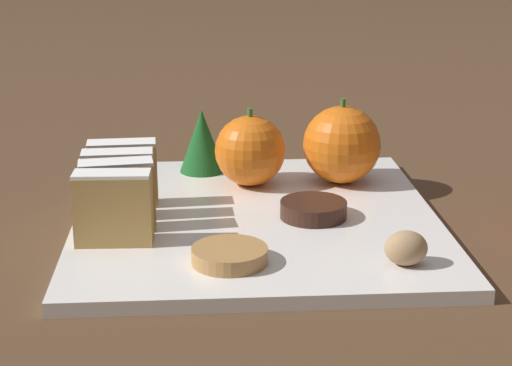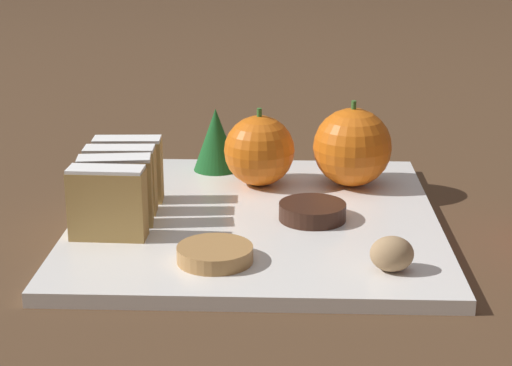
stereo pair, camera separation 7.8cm
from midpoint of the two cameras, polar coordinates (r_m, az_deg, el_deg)
ground_plane at (r=0.79m, az=2.82°, el=-2.94°), size 6.00×6.00×0.00m
serving_platter at (r=0.79m, az=2.82°, el=-2.53°), size 0.33×0.35×0.01m
stollen_slice_front at (r=0.72m, az=-6.88°, el=-1.39°), size 0.07×0.03×0.06m
stollen_slice_second at (r=0.75m, az=-6.47°, el=-0.59°), size 0.07×0.03×0.06m
stollen_slice_third at (r=0.79m, az=-6.24°, el=0.16°), size 0.07×0.03×0.06m
stollen_slice_fourth at (r=0.82m, az=-5.84°, el=0.85°), size 0.07×0.03×0.06m
orange_near at (r=0.86m, az=2.59°, el=2.13°), size 0.07×0.07×0.08m
orange_far at (r=0.87m, az=9.00°, el=2.33°), size 0.08×0.08×0.09m
walnut at (r=0.68m, az=12.33°, el=-4.70°), size 0.03×0.03×0.03m
chocolate_cookie at (r=0.77m, az=6.66°, el=-1.95°), size 0.06×0.06×0.02m
gingerbread_cookie at (r=0.68m, az=0.52°, el=-4.81°), size 0.06×0.06×0.01m
evergreen_sprig at (r=0.91m, az=-0.25°, el=2.89°), size 0.05×0.05×0.07m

